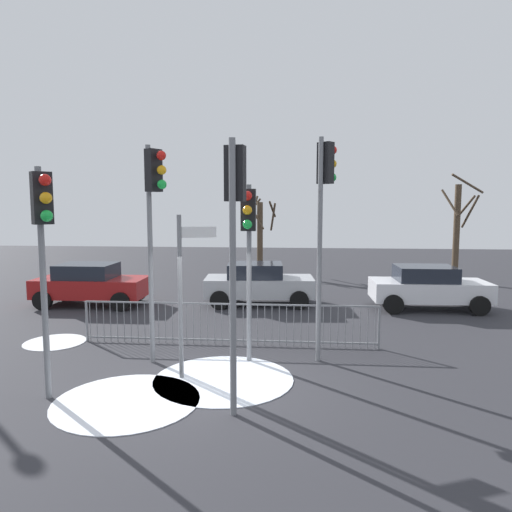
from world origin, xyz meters
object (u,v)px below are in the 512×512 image
at_px(traffic_light_rear_right, 324,199).
at_px(traffic_light_foreground_right, 43,231).
at_px(direction_sign_post, 183,288).
at_px(car_red_far, 91,284).
at_px(traffic_light_foreground_left, 154,205).
at_px(car_white_trailing, 428,287).
at_px(car_silver_mid, 258,283).
at_px(traffic_light_rear_left, 248,233).
at_px(bare_tree_right, 457,229).
at_px(bare_tree_centre, 260,233).
at_px(traffic_light_mid_left, 235,215).

height_order(traffic_light_rear_right, traffic_light_foreground_right, traffic_light_rear_right).
height_order(direction_sign_post, car_red_far, direction_sign_post).
bearing_deg(direction_sign_post, traffic_light_rear_right, 4.24).
relative_size(traffic_light_foreground_left, car_white_trailing, 1.26).
distance_m(car_red_far, car_silver_mid, 5.90).
bearing_deg(traffic_light_foreground_left, traffic_light_rear_left, 126.21).
xyz_separation_m(direction_sign_post, car_red_far, (-4.95, 6.62, -1.09)).
distance_m(traffic_light_foreground_left, bare_tree_right, 15.99).
bearing_deg(car_white_trailing, traffic_light_foreground_right, -137.43).
distance_m(car_white_trailing, bare_tree_centre, 10.30).
xyz_separation_m(traffic_light_mid_left, traffic_light_foreground_right, (-3.38, 0.15, -0.28)).
bearing_deg(traffic_light_rear_right, direction_sign_post, -113.37).
bearing_deg(car_silver_mid, traffic_light_rear_left, -91.69).
distance_m(direction_sign_post, bare_tree_centre, 15.03).
bearing_deg(traffic_light_mid_left, car_white_trailing, 66.11).
bearing_deg(traffic_light_foreground_right, traffic_light_rear_right, 164.59).
relative_size(traffic_light_foreground_left, bare_tree_right, 0.98).
xyz_separation_m(car_white_trailing, bare_tree_right, (2.86, 5.95, 1.68)).
distance_m(traffic_light_foreground_right, car_white_trailing, 12.34).
bearing_deg(traffic_light_foreground_right, car_silver_mid, -153.59).
bearing_deg(traffic_light_foreground_left, bare_tree_centre, -153.78).
distance_m(traffic_light_foreground_left, car_red_far, 7.63).
height_order(car_red_far, car_white_trailing, same).
bearing_deg(traffic_light_mid_left, traffic_light_rear_right, 69.70).
distance_m(direction_sign_post, car_red_far, 8.34).
height_order(traffic_light_foreground_left, traffic_light_foreground_right, traffic_light_foreground_left).
height_order(direction_sign_post, bare_tree_right, bare_tree_right).
relative_size(direction_sign_post, bare_tree_centre, 0.83).
bearing_deg(traffic_light_rear_left, traffic_light_foreground_left, 3.76).
distance_m(traffic_light_rear_left, bare_tree_right, 14.58).
bearing_deg(bare_tree_right, traffic_light_foreground_right, -129.40).
distance_m(traffic_light_rear_right, car_red_far, 9.81).
bearing_deg(bare_tree_centre, car_red_far, -122.51).
xyz_separation_m(car_silver_mid, bare_tree_right, (8.65, 5.66, 1.68)).
bearing_deg(bare_tree_centre, bare_tree_right, -12.78).
bearing_deg(car_silver_mid, direction_sign_post, -101.60).
xyz_separation_m(traffic_light_mid_left, car_silver_mid, (-0.33, 8.73, -2.58)).
bearing_deg(traffic_light_rear_right, traffic_light_foreground_right, -111.18).
relative_size(car_red_far, car_silver_mid, 0.97).
bearing_deg(car_white_trailing, car_silver_mid, 176.52).
xyz_separation_m(traffic_light_foreground_left, car_white_trailing, (7.52, 6.17, -2.74)).
bearing_deg(direction_sign_post, car_silver_mid, 60.64).
bearing_deg(traffic_light_foreground_left, traffic_light_foreground_right, -0.66).
xyz_separation_m(traffic_light_foreground_left, bare_tree_right, (10.38, 12.12, -1.06)).
height_order(traffic_light_mid_left, bare_tree_right, bare_tree_right).
relative_size(bare_tree_centre, bare_tree_right, 0.82).
distance_m(traffic_light_mid_left, car_red_far, 10.50).
relative_size(traffic_light_foreground_right, bare_tree_centre, 1.04).
xyz_separation_m(traffic_light_rear_right, bare_tree_centre, (-2.45, 13.60, -1.54)).
xyz_separation_m(traffic_light_rear_left, bare_tree_right, (8.35, 11.94, -0.46)).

